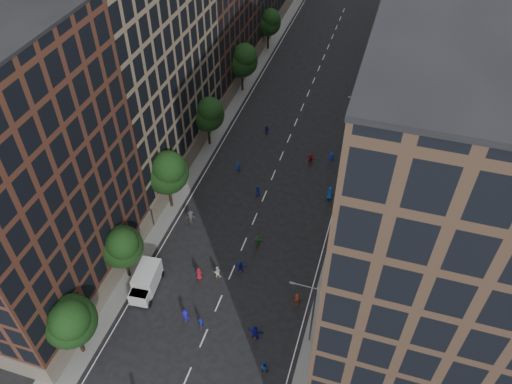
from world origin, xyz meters
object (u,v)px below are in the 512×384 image
skater_2 (264,367)px  cargo_van (146,281)px  streetlamp_near (311,312)px  streetlamp_far (361,122)px  skater_1 (201,323)px

skater_2 → cargo_van: bearing=-28.7°
streetlamp_near → streetlamp_far: bearing=90.0°
streetlamp_far → skater_1: bearing=-107.7°
streetlamp_far → cargo_van: bearing=-120.3°
streetlamp_far → skater_2: size_ratio=5.43×
streetlamp_far → skater_2: bearing=-95.0°
skater_1 → skater_2: (7.79, -2.76, 0.05)m
skater_1 → cargo_van: bearing=-26.8°
streetlamp_far → cargo_van: streetlamp_far is taller
cargo_van → streetlamp_near: bearing=-8.4°
cargo_van → skater_1: (7.65, -2.78, -0.65)m
cargo_van → skater_1: bearing=-25.5°
streetlamp_far → skater_1: 36.82m
streetlamp_far → skater_1: (-11.09, -34.84, -4.39)m
streetlamp_far → skater_2: 37.99m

